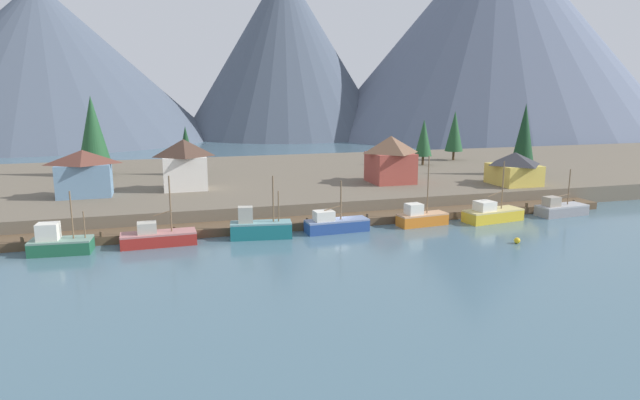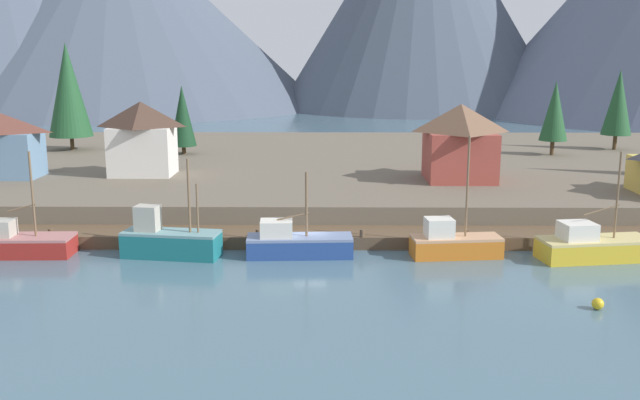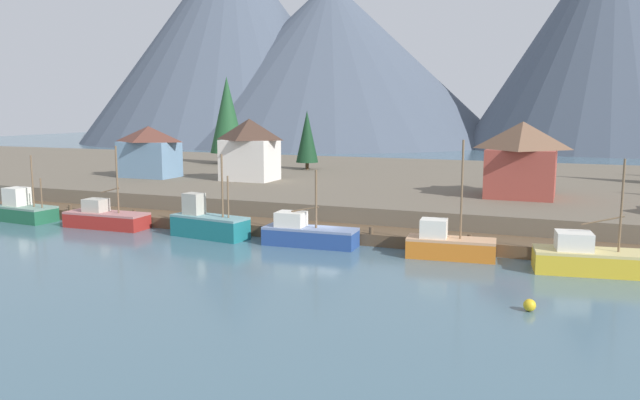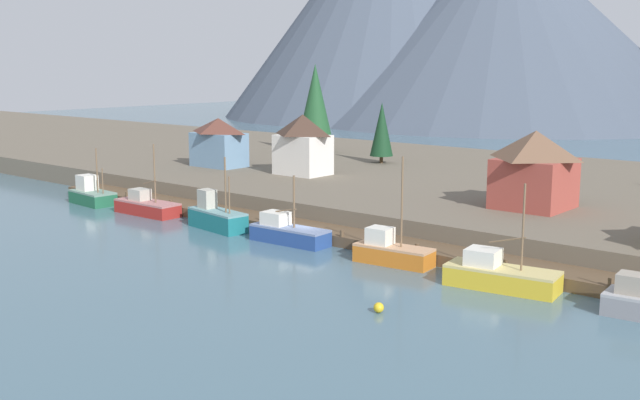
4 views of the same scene
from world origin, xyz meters
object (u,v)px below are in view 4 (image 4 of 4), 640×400
object	(u,v)px
fishing_boat_green	(92,194)
fishing_boat_yellow	(499,275)
fishing_boat_teal	(217,217)
fishing_boat_blue	(288,232)
conifer_mid_right	(382,129)
house_blue	(219,142)
fishing_boat_red	(147,206)
channel_buoy	(379,308)
fishing_boat_orange	(391,251)
house_red	(535,169)
house_white	(303,144)
conifer_near_left	(315,103)

from	to	relation	value
fishing_boat_green	fishing_boat_yellow	distance (m)	52.83
fishing_boat_green	fishing_boat_teal	distance (m)	21.66
fishing_boat_blue	conifer_mid_right	bearing A→B (deg)	110.33
house_blue	fishing_boat_yellow	bearing A→B (deg)	-21.02
fishing_boat_red	channel_buoy	world-z (taller)	fishing_boat_red
fishing_boat_blue	house_blue	distance (m)	36.46
fishing_boat_yellow	fishing_boat_blue	bearing A→B (deg)	169.91
fishing_boat_orange	house_red	world-z (taller)	house_red
house_blue	channel_buoy	world-z (taller)	house_blue
fishing_boat_red	house_white	size ratio (longest dim) A/B	1.09
conifer_mid_right	channel_buoy	world-z (taller)	conifer_mid_right
fishing_boat_yellow	fishing_boat_green	bearing A→B (deg)	171.22
fishing_boat_red	fishing_boat_teal	bearing A→B (deg)	-2.49
fishing_boat_green	fishing_boat_blue	world-z (taller)	fishing_boat_green
fishing_boat_red	house_red	world-z (taller)	house_red
fishing_boat_teal	conifer_mid_right	world-z (taller)	conifer_mid_right
house_red	channel_buoy	world-z (taller)	house_red
house_blue	fishing_boat_blue	bearing A→B (deg)	-32.49
fishing_boat_blue	conifer_mid_right	distance (m)	40.23
fishing_boat_orange	house_red	distance (m)	19.58
house_red	house_blue	size ratio (longest dim) A/B	1.01
house_white	conifer_near_left	world-z (taller)	conifer_near_left
house_blue	house_white	world-z (taller)	house_white
fishing_boat_red	fishing_boat_orange	world-z (taller)	fishing_boat_orange
house_red	conifer_near_left	xyz separation A→B (m)	(-46.44, 21.77, 3.94)
fishing_boat_teal	channel_buoy	size ratio (longest dim) A/B	10.59
fishing_boat_green	fishing_boat_red	size ratio (longest dim) A/B	0.81
fishing_boat_yellow	house_blue	distance (m)	56.14
house_white	fishing_boat_yellow	bearing A→B (deg)	-29.46
house_white	house_blue	bearing A→B (deg)	-173.09
fishing_boat_blue	channel_buoy	world-z (taller)	fishing_boat_blue
fishing_boat_yellow	channel_buoy	bearing A→B (deg)	-117.07
fishing_boat_blue	conifer_mid_right	xyz separation A→B (m)	(-15.68, 36.52, 6.27)
fishing_boat_red	fishing_boat_orange	bearing A→B (deg)	-1.53
house_blue	conifer_mid_right	world-z (taller)	conifer_mid_right
house_white	conifer_near_left	distance (m)	24.22
fishing_boat_orange	conifer_mid_right	bearing A→B (deg)	121.00
fishing_boat_green	conifer_near_left	bearing A→B (deg)	94.69
conifer_near_left	channel_buoy	size ratio (longest dim) A/B	19.70
fishing_boat_teal	fishing_boat_red	bearing A→B (deg)	-172.82
fishing_boat_orange	fishing_boat_green	bearing A→B (deg)	174.53
fishing_boat_orange	fishing_boat_yellow	world-z (taller)	fishing_boat_orange
fishing_boat_teal	channel_buoy	world-z (taller)	fishing_boat_teal
fishing_boat_green	fishing_boat_blue	distance (m)	31.10
fishing_boat_orange	house_white	bearing A→B (deg)	137.59
fishing_boat_red	conifer_mid_right	world-z (taller)	conifer_mid_right
fishing_boat_green	conifer_near_left	size ratio (longest dim) A/B	0.49
fishing_boat_orange	house_white	distance (m)	35.77
fishing_boat_teal	fishing_boat_yellow	distance (m)	31.17
fishing_boat_red	fishing_boat_orange	xyz separation A→B (m)	(32.62, 0.00, 0.13)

